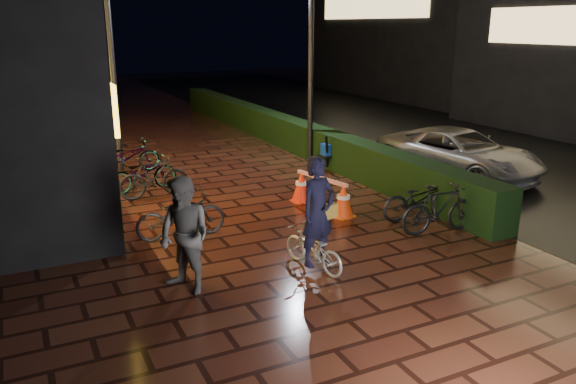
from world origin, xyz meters
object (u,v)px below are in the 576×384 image
van (458,153)px  cart_assembly (329,151)px  cyclist (316,229)px  traffic_barrier (322,193)px  bystander_person (185,236)px

van → cart_assembly: 3.57m
cyclist → traffic_barrier: (1.73, 2.86, -0.36)m
cyclist → traffic_barrier: size_ratio=1.06×
traffic_barrier → van: bearing=10.1°
cyclist → bystander_person: bearing=175.1°
cyclist → van: bearing=29.7°
bystander_person → van: (8.70, 3.52, -0.28)m
bystander_person → traffic_barrier: size_ratio=0.99×
van → cyclist: size_ratio=2.33×
bystander_person → van: bearing=84.4°
van → cyclist: (-6.51, -3.71, 0.09)m
van → cart_assembly: (-2.81, 2.20, -0.10)m
van → traffic_barrier: size_ratio=2.48×
bystander_person → cart_assembly: bystander_person is taller
bystander_person → cart_assembly: 8.21m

